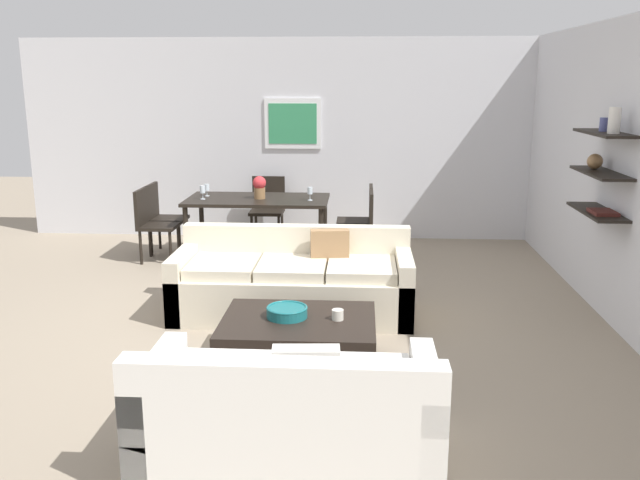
{
  "coord_description": "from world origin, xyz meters",
  "views": [
    {
      "loc": [
        0.75,
        -5.68,
        2.17
      ],
      "look_at": [
        0.38,
        0.2,
        0.75
      ],
      "focal_mm": 37.85,
      "sensor_mm": 36.0,
      "label": 1
    }
  ],
  "objects_px": {
    "sofa_beige": "(294,284)",
    "dining_chair_right_far": "(361,216)",
    "dining_chair_left_near": "(152,220)",
    "wine_glass_left_near": "(203,190)",
    "dining_table": "(258,204)",
    "coffee_table": "(299,342)",
    "dining_chair_head": "(268,205)",
    "wine_glass_left_far": "(207,188)",
    "centerpiece_vase": "(259,187)",
    "loveseat_white": "(290,417)",
    "wine_glass_head": "(262,183)",
    "decorative_bowl": "(287,311)",
    "dining_chair_left_far": "(161,213)",
    "wine_glass_right_near": "(310,191)",
    "candle_jar": "(338,315)",
    "dining_chair_right_near": "(361,223)"
  },
  "relations": [
    {
      "from": "sofa_beige",
      "to": "dining_chair_right_far",
      "type": "height_order",
      "value": "dining_chair_right_far"
    },
    {
      "from": "dining_chair_left_near",
      "to": "wine_glass_left_near",
      "type": "distance_m",
      "value": 0.72
    },
    {
      "from": "dining_table",
      "to": "coffee_table",
      "type": "bearing_deg",
      "value": -75.95
    },
    {
      "from": "dining_chair_head",
      "to": "coffee_table",
      "type": "bearing_deg",
      "value": -78.86
    },
    {
      "from": "sofa_beige",
      "to": "wine_glass_left_far",
      "type": "bearing_deg",
      "value": 121.44
    },
    {
      "from": "sofa_beige",
      "to": "dining_chair_left_near",
      "type": "height_order",
      "value": "dining_chair_left_near"
    },
    {
      "from": "coffee_table",
      "to": "wine_glass_left_far",
      "type": "height_order",
      "value": "wine_glass_left_far"
    },
    {
      "from": "dining_chair_left_near",
      "to": "centerpiece_vase",
      "type": "distance_m",
      "value": 1.36
    },
    {
      "from": "dining_chair_head",
      "to": "centerpiece_vase",
      "type": "relative_size",
      "value": 3.23
    },
    {
      "from": "loveseat_white",
      "to": "wine_glass_head",
      "type": "distance_m",
      "value": 5.04
    },
    {
      "from": "wine_glass_head",
      "to": "decorative_bowl",
      "type": "bearing_deg",
      "value": -78.74
    },
    {
      "from": "dining_chair_left_far",
      "to": "wine_glass_right_near",
      "type": "distance_m",
      "value": 1.97
    },
    {
      "from": "candle_jar",
      "to": "dining_table",
      "type": "relative_size",
      "value": 0.05
    },
    {
      "from": "coffee_table",
      "to": "centerpiece_vase",
      "type": "height_order",
      "value": "centerpiece_vase"
    },
    {
      "from": "coffee_table",
      "to": "wine_glass_left_near",
      "type": "bearing_deg",
      "value": 115.23
    },
    {
      "from": "wine_glass_right_near",
      "to": "wine_glass_left_far",
      "type": "distance_m",
      "value": 1.31
    },
    {
      "from": "loveseat_white",
      "to": "dining_chair_left_near",
      "type": "distance_m",
      "value": 4.83
    },
    {
      "from": "loveseat_white",
      "to": "wine_glass_right_near",
      "type": "bearing_deg",
      "value": 92.92
    },
    {
      "from": "dining_chair_left_near",
      "to": "wine_glass_head",
      "type": "bearing_deg",
      "value": 25.27
    },
    {
      "from": "loveseat_white",
      "to": "centerpiece_vase",
      "type": "bearing_deg",
      "value": 100.58
    },
    {
      "from": "candle_jar",
      "to": "centerpiece_vase",
      "type": "xyz_separation_m",
      "value": [
        -1.06,
        3.14,
        0.48
      ]
    },
    {
      "from": "loveseat_white",
      "to": "candle_jar",
      "type": "xyz_separation_m",
      "value": [
        0.22,
        1.37,
        0.13
      ]
    },
    {
      "from": "centerpiece_vase",
      "to": "wine_glass_right_near",
      "type": "bearing_deg",
      "value": -8.11
    },
    {
      "from": "dining_chair_left_near",
      "to": "wine_glass_right_near",
      "type": "height_order",
      "value": "wine_glass_right_near"
    },
    {
      "from": "wine_glass_right_near",
      "to": "candle_jar",
      "type": "bearing_deg",
      "value": -81.69
    },
    {
      "from": "wine_glass_left_near",
      "to": "wine_glass_right_near",
      "type": "bearing_deg",
      "value": 0.0
    },
    {
      "from": "wine_glass_head",
      "to": "dining_table",
      "type": "bearing_deg",
      "value": -90.0
    },
    {
      "from": "dining_chair_head",
      "to": "wine_glass_head",
      "type": "distance_m",
      "value": 0.6
    },
    {
      "from": "sofa_beige",
      "to": "loveseat_white",
      "type": "xyz_separation_m",
      "value": [
        0.24,
        -2.55,
        0.0
      ]
    },
    {
      "from": "sofa_beige",
      "to": "candle_jar",
      "type": "distance_m",
      "value": 1.27
    },
    {
      "from": "decorative_bowl",
      "to": "wine_glass_left_far",
      "type": "xyz_separation_m",
      "value": [
        -1.35,
        3.25,
        0.43
      ]
    },
    {
      "from": "dining_table",
      "to": "dining_chair_left_far",
      "type": "relative_size",
      "value": 1.95
    },
    {
      "from": "candle_jar",
      "to": "wine_glass_left_far",
      "type": "bearing_deg",
      "value": 117.95
    },
    {
      "from": "dining_chair_right_near",
      "to": "dining_chair_left_far",
      "type": "xyz_separation_m",
      "value": [
        -2.53,
        0.41,
        0.0
      ]
    },
    {
      "from": "dining_table",
      "to": "dining_chair_right_far",
      "type": "distance_m",
      "value": 1.29
    },
    {
      "from": "wine_glass_head",
      "to": "wine_glass_left_far",
      "type": "xyz_separation_m",
      "value": [
        -0.65,
        -0.28,
        -0.02
      ]
    },
    {
      "from": "loveseat_white",
      "to": "coffee_table",
      "type": "xyz_separation_m",
      "value": [
        -0.08,
        1.37,
        -0.1
      ]
    },
    {
      "from": "decorative_bowl",
      "to": "candle_jar",
      "type": "distance_m",
      "value": 0.39
    },
    {
      "from": "loveseat_white",
      "to": "decorative_bowl",
      "type": "height_order",
      "value": "loveseat_white"
    },
    {
      "from": "decorative_bowl",
      "to": "dining_chair_right_far",
      "type": "bearing_deg",
      "value": 80.47
    },
    {
      "from": "decorative_bowl",
      "to": "coffee_table",
      "type": "bearing_deg",
      "value": -19.55
    },
    {
      "from": "dining_chair_left_near",
      "to": "dining_chair_left_far",
      "type": "bearing_deg",
      "value": 90.0
    },
    {
      "from": "dining_chair_left_far",
      "to": "wine_glass_right_near",
      "type": "bearing_deg",
      "value": -9.39
    },
    {
      "from": "dining_chair_right_near",
      "to": "dining_chair_right_far",
      "type": "height_order",
      "value": "same"
    },
    {
      "from": "candle_jar",
      "to": "wine_glass_left_near",
      "type": "height_order",
      "value": "wine_glass_left_near"
    },
    {
      "from": "dining_chair_right_near",
      "to": "dining_chair_left_far",
      "type": "height_order",
      "value": "same"
    },
    {
      "from": "wine_glass_head",
      "to": "centerpiece_vase",
      "type": "height_order",
      "value": "centerpiece_vase"
    },
    {
      "from": "dining_chair_head",
      "to": "decorative_bowl",
      "type": "bearing_deg",
      "value": -80.03
    },
    {
      "from": "coffee_table",
      "to": "wine_glass_left_far",
      "type": "bearing_deg",
      "value": 113.7
    },
    {
      "from": "coffee_table",
      "to": "decorative_bowl",
      "type": "relative_size",
      "value": 3.69
    }
  ]
}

